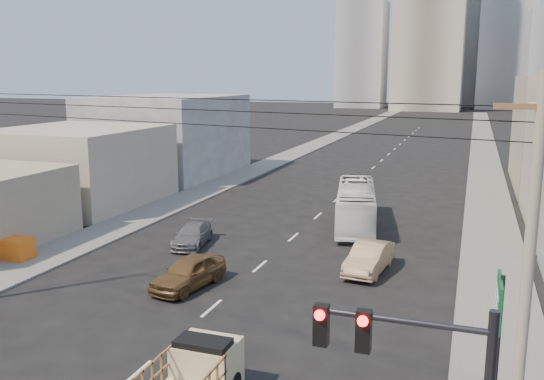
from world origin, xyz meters
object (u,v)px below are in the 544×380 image
Objects in this scene: city_bus at (356,205)px; utility_pole at (525,307)px; crate_stack at (15,248)px; sedan_grey at (192,235)px; sedan_brown at (189,272)px; green_sign at (498,322)px; sedan_tan at (369,258)px; flatbed_pickup at (191,377)px.

utility_pole reaches higher than city_bus.
city_bus reaches higher than crate_stack.
crate_stack is (-7.81, -5.84, 0.08)m from sedan_grey.
city_bus is 11.40m from sedan_grey.
sedan_brown reaches higher than crate_stack.
sedan_grey is 24.51m from utility_pole.
utility_pole reaches higher than green_sign.
sedan_brown is 16.03m from green_sign.
green_sign is (5.56, -13.58, 3.00)m from sedan_tan.
flatbed_pickup is 17.56m from sedan_grey.
utility_pole is 27.44m from crate_stack.
crate_stack is (-15.78, 9.81, -0.40)m from flatbed_pickup.
sedan_brown is 0.88× the size of green_sign.
city_bus is 2.07× the size of green_sign.
sedan_tan is at bearing 78.86° from flatbed_pickup.
sedan_tan is (2.83, 14.36, -0.35)m from flatbed_pickup.
sedan_tan is 19.15m from crate_stack.
flatbed_pickup is at bearing -52.36° from sedan_brown.
sedan_tan is 10.87m from sedan_grey.
city_bus is at bearing 108.46° from utility_pole.
green_sign reaches higher than city_bus.
utility_pole reaches higher than flatbed_pickup.
city_bus is 2.44× the size of sedan_grey.
city_bus is 2.34× the size of sedan_brown.
sedan_tan is (2.49, -9.05, -0.69)m from city_bus.
city_bus is at bearing 89.17° from flatbed_pickup.
city_bus is (0.34, 23.41, 0.34)m from flatbed_pickup.
sedan_brown is (-5.23, -14.16, -0.69)m from city_bus.
crate_stack is at bearing -173.15° from sedan_brown.
sedan_brown is (-4.89, 9.25, -0.34)m from flatbed_pickup.
sedan_grey is (-7.96, 15.65, -0.48)m from flatbed_pickup.
sedan_brown is at bearing 141.15° from utility_pole.
city_bus reaches higher than flatbed_pickup.
sedan_grey is at bearing -147.84° from city_bus.
sedan_tan is 1.07× the size of sedan_grey.
flatbed_pickup is at bearing -174.64° from green_sign.
utility_pole is at bearing -11.11° from flatbed_pickup.
sedan_grey is 0.85× the size of green_sign.
utility_pole reaches higher than sedan_brown.
flatbed_pickup is 2.45× the size of crate_stack.
sedan_tan is at bearing 110.14° from utility_pole.
flatbed_pickup is at bearing -101.74° from city_bus.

